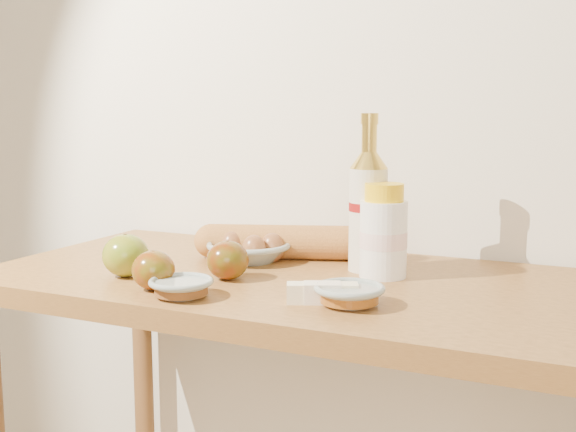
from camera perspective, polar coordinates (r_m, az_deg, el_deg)
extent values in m
cube|color=white|center=(1.66, 5.35, 11.33)|extent=(3.50, 0.02, 2.60)
cube|color=#A67035|center=(1.39, 0.52, -5.53)|extent=(1.20, 0.60, 0.04)
cylinder|color=brown|center=(2.01, -11.29, -14.69)|extent=(0.05, 0.05, 0.86)
cylinder|color=beige|center=(1.42, 6.33, -0.31)|extent=(0.07, 0.07, 0.20)
cylinder|color=maroon|center=(1.42, 6.35, 0.75)|extent=(0.08, 0.08, 0.02)
cone|color=gold|center=(1.41, 6.41, 4.40)|extent=(0.07, 0.07, 0.03)
cylinder|color=gold|center=(1.41, 6.44, 6.13)|extent=(0.03, 0.03, 0.05)
cylinder|color=gold|center=(1.41, 6.47, 7.65)|extent=(0.03, 0.03, 0.02)
cylinder|color=white|center=(1.38, 7.54, -1.82)|extent=(0.09, 0.09, 0.15)
cylinder|color=#F8D2D0|center=(1.38, 7.54, -1.82)|extent=(0.09, 0.09, 0.03)
cylinder|color=yellow|center=(1.37, 7.61, 1.87)|extent=(0.08, 0.08, 0.03)
torus|color=#8C9994|center=(1.51, -3.11, -2.31)|extent=(0.23, 0.23, 0.01)
ellipsoid|color=brown|center=(1.53, -4.44, -2.34)|extent=(0.06, 0.06, 0.06)
ellipsoid|color=brown|center=(1.48, -2.72, -2.69)|extent=(0.06, 0.06, 0.06)
ellipsoid|color=brown|center=(1.53, -2.20, -2.25)|extent=(0.06, 0.06, 0.06)
ellipsoid|color=brown|center=(1.56, -3.47, -2.07)|extent=(0.06, 0.06, 0.06)
ellipsoid|color=brown|center=(1.50, -1.25, -2.50)|extent=(0.06, 0.06, 0.06)
cylinder|color=#C8833D|center=(1.53, 0.61, -2.08)|extent=(0.37, 0.19, 0.07)
sphere|color=#C8833D|center=(1.56, -6.09, -1.96)|extent=(0.09, 0.09, 0.07)
sphere|color=#C8833D|center=(1.53, 7.43, -2.17)|extent=(0.09, 0.09, 0.07)
ellipsoid|color=olive|center=(1.41, -12.70, -3.06)|extent=(0.09, 0.09, 0.08)
cylinder|color=#4A2D18|center=(1.40, -12.74, -1.67)|extent=(0.01, 0.01, 0.01)
ellipsoid|color=#930B08|center=(1.30, -10.59, -4.23)|extent=(0.08, 0.08, 0.07)
cylinder|color=#50351A|center=(1.29, -10.62, -2.94)|extent=(0.01, 0.01, 0.01)
ellipsoid|color=maroon|center=(1.36, -4.79, -3.50)|extent=(0.10, 0.10, 0.07)
cylinder|color=#462E17|center=(1.35, -4.80, -2.21)|extent=(0.01, 0.01, 0.01)
torus|color=#919E98|center=(1.24, -8.44, -5.15)|extent=(0.12, 0.12, 0.01)
cylinder|color=brown|center=(1.25, -8.43, -5.66)|extent=(0.10, 0.10, 0.02)
torus|color=#929F99|center=(1.18, 4.88, -5.71)|extent=(0.14, 0.14, 0.01)
cylinder|color=brown|center=(1.19, 4.87, -6.27)|extent=(0.12, 0.12, 0.02)
cube|color=#FEF1C4|center=(1.20, 2.73, -6.10)|extent=(0.12, 0.08, 0.03)
cube|color=white|center=(1.20, 2.73, -6.10)|extent=(0.07, 0.06, 0.03)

